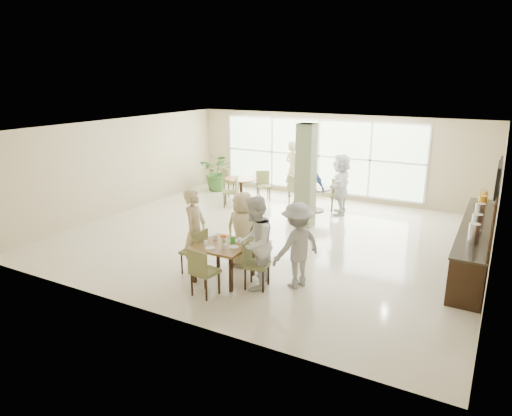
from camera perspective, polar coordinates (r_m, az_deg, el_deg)
The scene contains 23 objects.
ground at distance 11.77m, azimuth 1.96°, elevation -3.59°, with size 10.00×10.00×0.00m, color beige.
room_shell at distance 11.31m, azimuth 2.04°, elevation 4.55°, with size 10.00×10.00×10.00m.
window_bank at distance 15.59m, azimuth 7.82°, elevation 6.48°, with size 7.00×0.04×7.00m.
column at distance 12.28m, azimuth 6.23°, elevation 3.95°, with size 0.45×0.45×2.80m, color #6C7C56.
main_table at distance 9.17m, azimuth -4.05°, elevation -5.04°, with size 1.02×1.02×0.75m.
round_table_left at distance 15.09m, azimuth -1.88°, elevation 3.07°, with size 1.06×1.06×0.75m.
round_table_right at distance 13.99m, azimuth 7.35°, elevation 1.91°, with size 1.08×1.08×0.75m.
chairs_main_table at distance 9.23m, azimuth -3.90°, elevation -6.17°, with size 1.99×2.05×0.95m.
chairs_table_left at distance 15.11m, azimuth -1.80°, elevation 2.74°, with size 1.93×1.87×0.95m.
chairs_table_right at distance 14.02m, azimuth 7.07°, elevation 1.56°, with size 2.01×1.79×0.95m.
tabletop_clutter at distance 9.10m, azimuth -4.04°, elevation -4.23°, with size 0.70×0.77×0.21m.
buffet_counter at distance 10.96m, azimuth 25.82°, elevation -3.72°, with size 0.64×4.70×1.95m.
wall_tv at distance 9.48m, azimuth 27.98°, elevation 3.16°, with size 0.06×1.00×0.58m.
framed_art_a at distance 11.11m, azimuth 28.07°, elevation 3.21°, with size 0.05×0.55×0.70m.
framed_art_b at distance 11.90m, azimuth 28.18°, elevation 3.94°, with size 0.05×0.55×0.70m.
potted_plant at distance 16.42m, azimuth -4.70°, elevation 4.51°, with size 1.22×1.22×1.36m, color #366428.
teen_left at distance 9.56m, azimuth -7.63°, elevation -2.84°, with size 0.65×0.42×1.77m, color tan.
teen_far at distance 9.79m, azimuth -1.67°, elevation -2.65°, with size 0.80×0.44×1.64m, color tan.
teen_right at distance 8.73m, azimuth -0.14°, elevation -4.37°, with size 0.89×0.69×1.83m, color white.
teen_standing at distance 8.83m, azimuth 5.15°, elevation -4.66°, with size 1.09×0.63×1.69m, color #98989A.
adult_a at distance 13.19m, azimuth 6.59°, elevation 2.47°, with size 1.03×0.59×1.76m, color #4274C8.
adult_b at distance 13.73m, azimuth 10.55°, elevation 2.96°, with size 1.68×0.73×1.82m, color white.
adult_standing at distance 15.37m, azimuth 4.67°, elevation 4.81°, with size 0.71×0.46×1.94m, color tan.
Camera 1 is at (4.97, -9.91, 3.97)m, focal length 32.00 mm.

